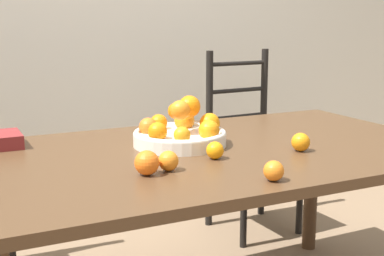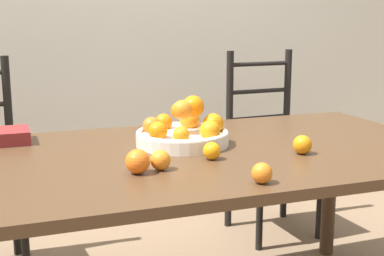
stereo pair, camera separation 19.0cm
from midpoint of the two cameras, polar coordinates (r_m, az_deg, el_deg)
The scene contains 9 objects.
wall_back at distance 3.39m, azimuth -12.30°, elevation 13.10°, with size 8.00×0.06×2.60m.
dining_table at distance 1.98m, azimuth -0.44°, elevation -4.51°, with size 1.79×1.04×0.73m.
fruit_bowl at distance 2.01m, azimuth -3.94°, elevation -0.46°, with size 0.35×0.35×0.18m.
orange_loose_0 at distance 1.94m, azimuth 8.78°, elevation -1.53°, with size 0.07×0.07×0.07m.
orange_loose_1 at distance 1.64m, azimuth -8.17°, elevation -3.74°, with size 0.08×0.08×0.08m.
orange_loose_2 at distance 1.58m, azimuth 5.30°, elevation -4.62°, with size 0.06×0.06×0.06m.
orange_loose_3 at distance 1.68m, azimuth -5.79°, elevation -3.55°, with size 0.06×0.06×0.06m.
orange_loose_4 at distance 1.81m, azimuth -0.53°, elevation -2.43°, with size 0.06×0.06×0.06m.
chair_right at distance 3.05m, azimuth 4.44°, elevation -1.99°, with size 0.44×0.42×1.02m.
Camera 1 is at (-0.91, -1.68, 1.20)m, focal length 50.00 mm.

